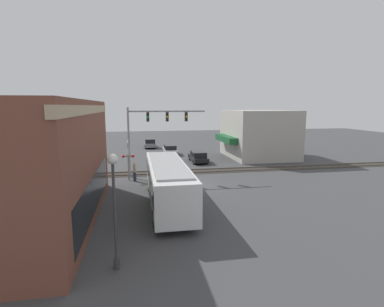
# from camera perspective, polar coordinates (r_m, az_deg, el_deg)

# --- Properties ---
(ground_plane) EXTENTS (120.00, 120.00, 0.00)m
(ground_plane) POSITION_cam_1_polar(r_m,az_deg,el_deg) (26.31, 0.56, -6.33)
(ground_plane) COLOR #424244
(brick_building) EXTENTS (16.03, 8.94, 7.31)m
(brick_building) POSITION_cam_1_polar(r_m,az_deg,el_deg) (20.31, -30.70, -1.63)
(brick_building) COLOR brown
(brick_building) RESTS_ON ground
(shop_building) EXTENTS (9.83, 9.29, 6.39)m
(shop_building) POSITION_cam_1_polar(r_m,az_deg,el_deg) (42.20, 12.48, 3.67)
(shop_building) COLOR #B2ADA3
(shop_building) RESTS_ON ground
(city_bus) EXTENTS (11.59, 2.59, 3.04)m
(city_bus) POSITION_cam_1_polar(r_m,az_deg,el_deg) (21.41, -4.66, -5.29)
(city_bus) COLOR white
(city_bus) RESTS_ON ground
(traffic_signal_gantry) EXTENTS (0.42, 7.66, 6.87)m
(traffic_signal_gantry) POSITION_cam_1_polar(r_m,az_deg,el_deg) (29.68, -7.55, 5.36)
(traffic_signal_gantry) COLOR gray
(traffic_signal_gantry) RESTS_ON ground
(crossing_signal) EXTENTS (1.41, 1.18, 3.81)m
(crossing_signal) POSITION_cam_1_polar(r_m,az_deg,el_deg) (28.78, -12.07, -0.52)
(crossing_signal) COLOR gray
(crossing_signal) RESTS_ON ground
(streetlamp) EXTENTS (0.44, 0.44, 5.04)m
(streetlamp) POSITION_cam_1_polar(r_m,az_deg,el_deg) (13.08, -14.59, -8.90)
(streetlamp) COLOR #38383A
(streetlamp) RESTS_ON ground
(rail_track_near) EXTENTS (2.60, 60.00, 0.15)m
(rail_track_near) POSITION_cam_1_polar(r_m,az_deg,el_deg) (32.04, -1.47, -3.49)
(rail_track_near) COLOR #332D28
(rail_track_near) RESTS_ON ground
(parked_car_black) EXTENTS (4.71, 1.82, 1.37)m
(parked_car_black) POSITION_cam_1_polar(r_m,az_deg,el_deg) (37.56, 1.18, -0.67)
(parked_car_black) COLOR black
(parked_car_black) RESTS_ON ground
(parked_car_white) EXTENTS (4.70, 1.82, 1.37)m
(parked_car_white) POSITION_cam_1_polar(r_m,az_deg,el_deg) (43.97, -4.22, 0.73)
(parked_car_white) COLOR silver
(parked_car_white) RESTS_ON ground
(parked_car_grey) EXTENTS (4.33, 1.82, 1.53)m
(parked_car_grey) POSITION_cam_1_polar(r_m,az_deg,el_deg) (51.04, -8.01, 1.89)
(parked_car_grey) COLOR slate
(parked_car_grey) RESTS_ON ground
(pedestrian_at_crossing) EXTENTS (0.34, 0.34, 1.79)m
(pedestrian_at_crossing) POSITION_cam_1_polar(r_m,az_deg,el_deg) (28.53, -10.86, -3.38)
(pedestrian_at_crossing) COLOR #2D3351
(pedestrian_at_crossing) RESTS_ON ground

